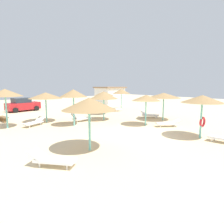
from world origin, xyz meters
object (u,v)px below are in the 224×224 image
(lounger_2, at_px, (81,118))
(lounger_6, at_px, (34,122))
(lounger_1, at_px, (149,115))
(parked_car, at_px, (23,105))
(parasol_9, at_px, (104,96))
(parasol_5, at_px, (202,100))
(parasol_0, at_px, (89,104))
(lounger_4, at_px, (101,110))
(parasol_6, at_px, (46,96))
(lounger_3, at_px, (169,123))
(parasol_8, at_px, (5,93))
(parasol_4, at_px, (104,94))
(bench_0, at_px, (3,118))
(lounger_7, at_px, (115,109))
(lounger_0, at_px, (52,159))
(parasol_2, at_px, (73,93))
(parasol_7, at_px, (121,91))
(parasol_1, at_px, (164,95))
(parasol_3, at_px, (146,98))
(beach_cabana, at_px, (110,96))

(lounger_2, height_order, lounger_6, lounger_2)
(lounger_1, height_order, parked_car, parked_car)
(parasol_9, xyz_separation_m, lounger_1, (4.42, -1.95, -2.05))
(parasol_5, relative_size, lounger_1, 1.42)
(lounger_1, xyz_separation_m, parked_car, (-8.27, 13.82, 0.50))
(parasol_0, xyz_separation_m, lounger_4, (9.02, 10.76, -2.10))
(parasol_6, height_order, lounger_3, parasol_6)
(parasol_5, xyz_separation_m, parasol_8, (-8.58, 11.16, 0.31))
(parasol_4, distance_m, lounger_1, 5.58)
(parasol_4, relative_size, lounger_3, 1.38)
(parasol_4, relative_size, lounger_2, 1.40)
(bench_0, bearing_deg, parasol_6, -42.44)
(parasol_9, bearing_deg, parasol_6, 150.09)
(parasol_0, relative_size, lounger_7, 1.44)
(lounger_3, bearing_deg, parasol_5, -113.88)
(lounger_3, bearing_deg, lounger_0, -173.38)
(parasol_2, relative_size, parasol_6, 1.01)
(parasol_7, bearing_deg, parasol_0, -139.12)
(parasol_0, bearing_deg, lounger_6, 90.09)
(parasol_4, height_order, lounger_2, parasol_4)
(parasol_1, xyz_separation_m, lounger_7, (0.54, 7.55, -2.05))
(parasol_3, bearing_deg, lounger_1, 34.25)
(parasol_1, distance_m, beach_cabana, 15.29)
(lounger_4, distance_m, lounger_6, 9.45)
(lounger_2, distance_m, lounger_6, 4.01)
(lounger_7, bearing_deg, lounger_6, -168.79)
(bench_0, bearing_deg, lounger_2, -39.60)
(parasol_2, bearing_deg, parasol_3, -39.41)
(parasol_6, bearing_deg, bench_0, 137.56)
(parasol_5, bearing_deg, bench_0, 119.73)
(lounger_2, bearing_deg, parasol_1, -35.37)
(parasol_0, relative_size, beach_cabana, 0.66)
(parasol_1, relative_size, lounger_1, 1.65)
(lounger_0, bearing_deg, parked_car, 76.67)
(lounger_1, relative_size, beach_cabana, 0.46)
(parasol_0, height_order, parasol_8, parasol_8)
(parasol_5, distance_m, lounger_7, 13.67)
(parasol_9, relative_size, bench_0, 1.80)
(parasol_8, xyz_separation_m, lounger_7, (12.76, 1.68, -2.45))
(parasol_0, relative_size, lounger_3, 1.44)
(parasol_7, relative_size, bench_0, 1.82)
(parasol_4, xyz_separation_m, bench_0, (-9.72, 2.57, -2.04))
(lounger_4, bearing_deg, parasol_7, 6.92)
(parked_car, bearing_deg, lounger_0, -103.33)
(lounger_3, bearing_deg, parasol_4, 89.32)
(lounger_6, bearing_deg, parasol_8, 166.15)
(lounger_1, bearing_deg, lounger_7, 85.67)
(lounger_2, distance_m, lounger_3, 7.81)
(parasol_7, relative_size, lounger_3, 1.45)
(lounger_1, bearing_deg, parasol_7, 69.35)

